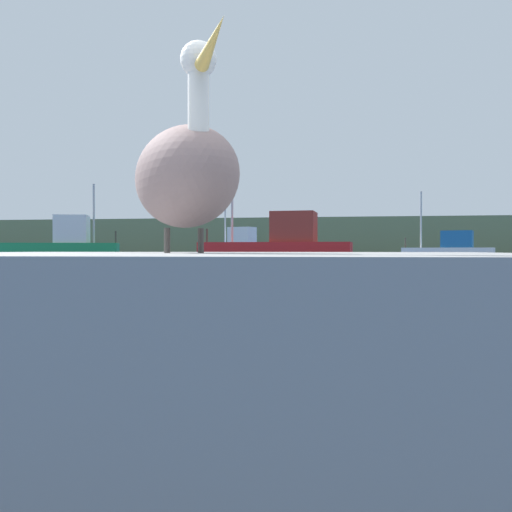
% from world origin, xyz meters
% --- Properties ---
extents(ground_plane, '(260.00, 260.00, 0.00)m').
position_xyz_m(ground_plane, '(0.00, 0.00, 0.00)').
color(ground_plane, navy).
extents(hillside_backdrop, '(140.00, 16.55, 5.38)m').
position_xyz_m(hillside_backdrop, '(0.00, 81.84, 2.69)').
color(hillside_backdrop, '#6B7A51').
rests_on(hillside_backdrop, ground).
extents(pier_dock, '(3.17, 2.78, 0.86)m').
position_xyz_m(pier_dock, '(0.21, 0.28, 0.43)').
color(pier_dock, '#959595').
rests_on(pier_dock, ground).
extents(pelican, '(0.85, 1.32, 0.89)m').
position_xyz_m(pelican, '(0.22, 0.27, 1.23)').
color(pelican, gray).
rests_on(pelican, pier_dock).
extents(fishing_boat_red, '(7.54, 2.78, 3.77)m').
position_xyz_m(fishing_boat_red, '(-2.24, 24.80, 0.92)').
color(fishing_boat_red, red).
rests_on(fishing_boat_red, ground).
extents(fishing_boat_blue, '(5.34, 3.17, 4.75)m').
position_xyz_m(fishing_boat_blue, '(-6.57, 38.05, 0.92)').
color(fishing_boat_blue, blue).
rests_on(fishing_boat_blue, ground).
extents(fishing_boat_green, '(7.07, 3.82, 4.69)m').
position_xyz_m(fishing_boat_green, '(-15.18, 27.24, 0.96)').
color(fishing_boat_green, '#1E8C4C').
rests_on(fishing_boat_green, ground).
extents(fishing_boat_white, '(6.10, 3.38, 4.88)m').
position_xyz_m(fishing_boat_white, '(7.91, 36.35, 0.79)').
color(fishing_boat_white, white).
rests_on(fishing_boat_white, ground).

